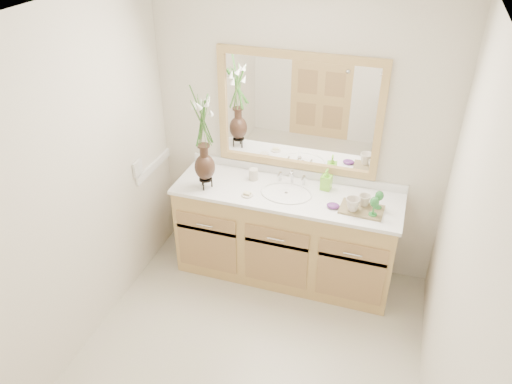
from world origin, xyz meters
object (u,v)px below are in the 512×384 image
(flower_vase, at_px, (202,127))
(tumbler, at_px, (254,174))
(soap_bottle, at_px, (326,180))
(tray, at_px, (362,209))

(flower_vase, xyz_separation_m, tumbler, (0.33, 0.24, -0.49))
(flower_vase, distance_m, soap_bottle, 1.07)
(soap_bottle, bearing_deg, flower_vase, -155.77)
(tumbler, distance_m, soap_bottle, 0.61)
(flower_vase, height_order, tumbler, flower_vase)
(flower_vase, bearing_deg, tray, 2.53)
(tumbler, height_order, soap_bottle, soap_bottle)
(flower_vase, height_order, soap_bottle, flower_vase)
(tumbler, xyz_separation_m, tray, (0.92, -0.19, -0.04))
(flower_vase, relative_size, soap_bottle, 4.89)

